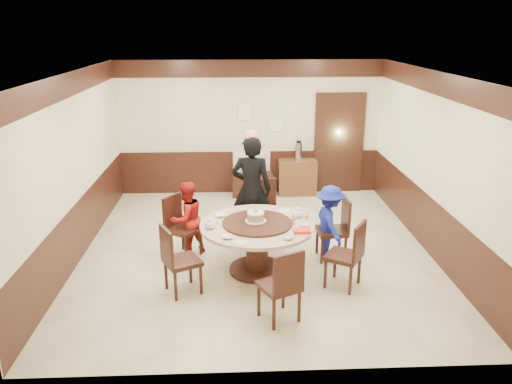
{
  "coord_description": "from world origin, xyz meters",
  "views": [
    {
      "loc": [
        -0.33,
        -7.36,
        3.46
      ],
      "look_at": [
        -0.02,
        -0.34,
        1.1
      ],
      "focal_mm": 35.0,
      "sensor_mm": 36.0,
      "label": 1
    }
  ],
  "objects_px": {
    "person_blue": "(330,223)",
    "tv_stand": "(252,184)",
    "birthday_cake": "(256,217)",
    "shrimp_platter": "(302,232)",
    "thermos": "(299,151)",
    "side_cabinet": "(297,177)",
    "banquet_table": "(257,238)",
    "television": "(252,162)",
    "person_red": "(187,219)",
    "person_standing": "(252,189)"
  },
  "relations": [
    {
      "from": "television",
      "to": "thermos",
      "type": "height_order",
      "value": "thermos"
    },
    {
      "from": "birthday_cake",
      "to": "person_red",
      "type": "bearing_deg",
      "value": 150.01
    },
    {
      "from": "birthday_cake",
      "to": "side_cabinet",
      "type": "relative_size",
      "value": 0.38
    },
    {
      "from": "banquet_table",
      "to": "person_standing",
      "type": "height_order",
      "value": "person_standing"
    },
    {
      "from": "side_cabinet",
      "to": "thermos",
      "type": "xyz_separation_m",
      "value": [
        0.02,
        0.0,
        0.56
      ]
    },
    {
      "from": "person_red",
      "to": "side_cabinet",
      "type": "bearing_deg",
      "value": -166.03
    },
    {
      "from": "birthday_cake",
      "to": "shrimp_platter",
      "type": "relative_size",
      "value": 1.02
    },
    {
      "from": "person_blue",
      "to": "tv_stand",
      "type": "relative_size",
      "value": 1.39
    },
    {
      "from": "person_blue",
      "to": "thermos",
      "type": "relative_size",
      "value": 3.12
    },
    {
      "from": "person_red",
      "to": "side_cabinet",
      "type": "distance_m",
      "value": 3.57
    },
    {
      "from": "birthday_cake",
      "to": "shrimp_platter",
      "type": "xyz_separation_m",
      "value": [
        0.62,
        -0.41,
        -0.07
      ]
    },
    {
      "from": "side_cabinet",
      "to": "shrimp_platter",
      "type": "bearing_deg",
      "value": -96.23
    },
    {
      "from": "shrimp_platter",
      "to": "tv_stand",
      "type": "height_order",
      "value": "shrimp_platter"
    },
    {
      "from": "shrimp_platter",
      "to": "thermos",
      "type": "relative_size",
      "value": 0.79
    },
    {
      "from": "person_standing",
      "to": "birthday_cake",
      "type": "relative_size",
      "value": 5.92
    },
    {
      "from": "tv_stand",
      "to": "thermos",
      "type": "height_order",
      "value": "thermos"
    },
    {
      "from": "person_red",
      "to": "tv_stand",
      "type": "bearing_deg",
      "value": -151.75
    },
    {
      "from": "person_red",
      "to": "thermos",
      "type": "xyz_separation_m",
      "value": [
        2.1,
        2.88,
        0.34
      ]
    },
    {
      "from": "banquet_table",
      "to": "person_blue",
      "type": "height_order",
      "value": "person_blue"
    },
    {
      "from": "tv_stand",
      "to": "thermos",
      "type": "bearing_deg",
      "value": 1.77
    },
    {
      "from": "television",
      "to": "person_red",
      "type": "bearing_deg",
      "value": 58.55
    },
    {
      "from": "banquet_table",
      "to": "person_red",
      "type": "relative_size",
      "value": 1.38
    },
    {
      "from": "person_standing",
      "to": "tv_stand",
      "type": "relative_size",
      "value": 2.12
    },
    {
      "from": "person_red",
      "to": "person_standing",
      "type": "bearing_deg",
      "value": 165.5
    },
    {
      "from": "person_standing",
      "to": "shrimp_platter",
      "type": "relative_size",
      "value": 6.01
    },
    {
      "from": "birthday_cake",
      "to": "tv_stand",
      "type": "height_order",
      "value": "birthday_cake"
    },
    {
      "from": "person_standing",
      "to": "television",
      "type": "bearing_deg",
      "value": -83.62
    },
    {
      "from": "birthday_cake",
      "to": "banquet_table",
      "type": "bearing_deg",
      "value": -55.62
    },
    {
      "from": "shrimp_platter",
      "to": "side_cabinet",
      "type": "xyz_separation_m",
      "value": [
        0.43,
        3.9,
        -0.4
      ]
    },
    {
      "from": "person_blue",
      "to": "person_standing",
      "type": "bearing_deg",
      "value": 47.32
    },
    {
      "from": "tv_stand",
      "to": "thermos",
      "type": "relative_size",
      "value": 2.24
    },
    {
      "from": "person_standing",
      "to": "shrimp_platter",
      "type": "bearing_deg",
      "value": 121.62
    },
    {
      "from": "person_red",
      "to": "birthday_cake",
      "type": "height_order",
      "value": "person_red"
    },
    {
      "from": "person_blue",
      "to": "shrimp_platter",
      "type": "bearing_deg",
      "value": 135.19
    },
    {
      "from": "birthday_cake",
      "to": "shrimp_platter",
      "type": "bearing_deg",
      "value": -33.91
    },
    {
      "from": "birthday_cake",
      "to": "thermos",
      "type": "distance_m",
      "value": 3.64
    },
    {
      "from": "tv_stand",
      "to": "side_cabinet",
      "type": "height_order",
      "value": "side_cabinet"
    },
    {
      "from": "birthday_cake",
      "to": "shrimp_platter",
      "type": "distance_m",
      "value": 0.75
    },
    {
      "from": "person_standing",
      "to": "shrimp_platter",
      "type": "distance_m",
      "value": 1.64
    },
    {
      "from": "person_standing",
      "to": "tv_stand",
      "type": "xyz_separation_m",
      "value": [
        0.1,
        2.36,
        -0.65
      ]
    },
    {
      "from": "shrimp_platter",
      "to": "television",
      "type": "height_order",
      "value": "television"
    },
    {
      "from": "banquet_table",
      "to": "tv_stand",
      "type": "bearing_deg",
      "value": 88.96
    },
    {
      "from": "banquet_table",
      "to": "thermos",
      "type": "xyz_separation_m",
      "value": [
        1.03,
        3.52,
        0.41
      ]
    },
    {
      "from": "person_red",
      "to": "television",
      "type": "bearing_deg",
      "value": -151.75
    },
    {
      "from": "television",
      "to": "person_blue",
      "type": "bearing_deg",
      "value": 98.93
    },
    {
      "from": "person_red",
      "to": "tv_stand",
      "type": "height_order",
      "value": "person_red"
    },
    {
      "from": "person_red",
      "to": "television",
      "type": "distance_m",
      "value": 3.07
    },
    {
      "from": "person_blue",
      "to": "shrimp_platter",
      "type": "distance_m",
      "value": 0.94
    },
    {
      "from": "birthday_cake",
      "to": "side_cabinet",
      "type": "height_order",
      "value": "birthday_cake"
    },
    {
      "from": "tv_stand",
      "to": "television",
      "type": "distance_m",
      "value": 0.48
    }
  ]
}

